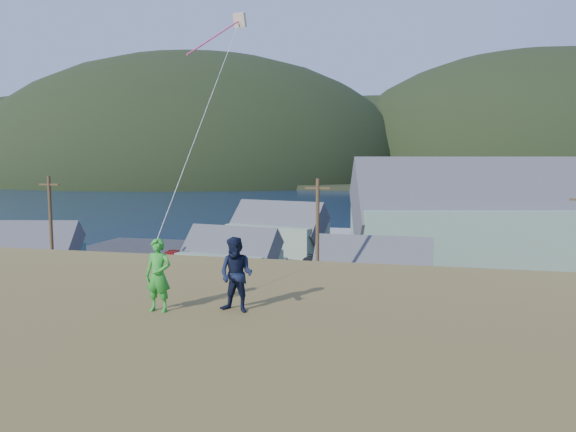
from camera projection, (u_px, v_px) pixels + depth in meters
The scene contains 16 objects.
ground at pixel (333, 338), 31.55m from camera, with size 900.00×900.00×0.00m, color #0A1638.
grass_strip at pixel (328, 349), 29.60m from camera, with size 110.00×8.00×0.10m, color #4C3D19.
waterfront_lot at pixel (359, 278), 48.01m from camera, with size 72.00×36.00×0.12m, color #28282B.
wharf at pixel (331, 237), 71.60m from camera, with size 26.00×14.00×0.90m, color gray.
far_shore at pixel (402, 178), 351.07m from camera, with size 900.00×320.00×2.00m, color black.
far_hills at pixel (464, 179), 293.87m from camera, with size 760.00×265.00×143.00m.
lodge at pixel (564, 222), 47.64m from camera, with size 40.28×19.35×13.66m.
shed_teal at pixel (32, 253), 47.36m from camera, with size 9.29×7.36×6.51m.
shed_palegreen_near at pixel (230, 258), 45.33m from camera, with size 9.25×6.57×6.17m.
shed_white at pixel (372, 279), 36.42m from camera, with size 8.40×5.72×6.63m.
shed_palegreen_far at pixel (278, 229), 60.94m from camera, with size 12.45×8.94×7.56m.
utility_poles at pixel (291, 254), 33.18m from camera, with size 35.13×0.24×9.67m.
parked_cars at pixel (273, 258), 53.59m from camera, with size 24.50×12.23×1.58m.
kite_flyer_green at pixel (158, 275), 12.09m from camera, with size 0.64×0.42×1.74m, color green.
kite_flyer_navy at pixel (236, 275), 12.06m from camera, with size 0.86×0.67×1.78m, color black.
kite_rig at pixel (235, 25), 20.23m from camera, with size 1.16×4.92×12.04m.
Camera 1 is at (4.30, -30.44, 10.69)m, focal length 32.00 mm.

